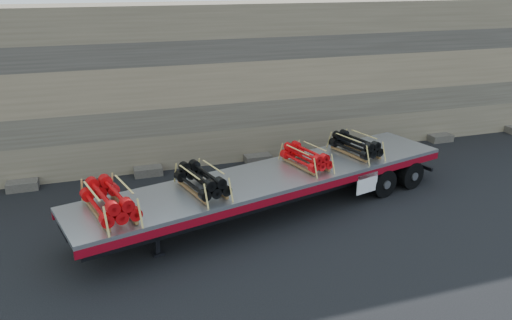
{
  "coord_description": "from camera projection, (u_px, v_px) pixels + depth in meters",
  "views": [
    {
      "loc": [
        -4.78,
        -15.78,
        8.17
      ],
      "look_at": [
        0.55,
        0.54,
        1.76
      ],
      "focal_mm": 35.0,
      "sensor_mm": 36.0,
      "label": 1
    }
  ],
  "objects": [
    {
      "name": "bundle_rear",
      "position": [
        356.0,
        145.0,
        19.69
      ],
      "size": [
        1.5,
        2.23,
        0.72
      ],
      "primitive_type": null,
      "rotation": [
        0.0,
        0.0,
        0.25
      ],
      "color": "black",
      "rests_on": "trailer"
    },
    {
      "name": "rock_wall",
      "position": [
        204.0,
        83.0,
        22.86
      ],
      "size": [
        44.0,
        3.0,
        7.0
      ],
      "primitive_type": "cube",
      "color": "#7A6B54",
      "rests_on": "ground"
    },
    {
      "name": "ground",
      "position": [
        246.0,
        211.0,
        18.3
      ],
      "size": [
        120.0,
        120.0,
        0.0
      ],
      "primitive_type": "plane",
      "color": "black",
      "rests_on": "ground"
    },
    {
      "name": "trailer",
      "position": [
        272.0,
        193.0,
        18.08
      ],
      "size": [
        14.8,
        6.32,
        1.46
      ],
      "primitive_type": null,
      "rotation": [
        0.0,
        0.0,
        0.25
      ],
      "color": "#AEB0B6",
      "rests_on": "ground"
    },
    {
      "name": "bundle_midrear",
      "position": [
        306.0,
        157.0,
        18.45
      ],
      "size": [
        1.43,
        2.13,
        0.69
      ],
      "primitive_type": null,
      "rotation": [
        0.0,
        0.0,
        0.25
      ],
      "color": "red",
      "rests_on": "trailer"
    },
    {
      "name": "bundle_front",
      "position": [
        110.0,
        201.0,
        14.74
      ],
      "size": [
        1.71,
        2.55,
        0.83
      ],
      "primitive_type": null,
      "rotation": [
        0.0,
        0.0,
        0.25
      ],
      "color": "red",
      "rests_on": "trailer"
    },
    {
      "name": "bundle_midfront",
      "position": [
        202.0,
        181.0,
        16.29
      ],
      "size": [
        1.54,
        2.3,
        0.75
      ],
      "primitive_type": null,
      "rotation": [
        0.0,
        0.0,
        0.25
      ],
      "color": "black",
      "rests_on": "trailer"
    }
  ]
}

